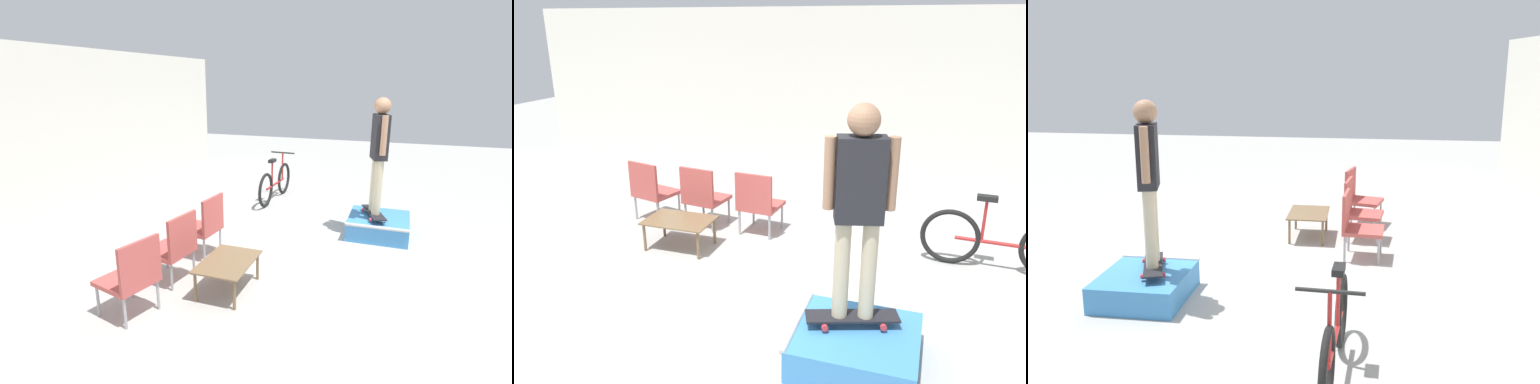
% 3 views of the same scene
% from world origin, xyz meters
% --- Properties ---
extents(ground_plane, '(24.00, 24.00, 0.00)m').
position_xyz_m(ground_plane, '(0.00, 0.00, 0.00)').
color(ground_plane, '#A8A8A3').
extents(house_wall_back, '(12.00, 0.06, 3.00)m').
position_xyz_m(house_wall_back, '(0.00, 4.82, 1.50)').
color(house_wall_back, white).
rests_on(house_wall_back, ground_plane).
extents(skate_ramp_box, '(1.05, 0.94, 0.32)m').
position_xyz_m(skate_ramp_box, '(1.55, -0.55, 0.15)').
color(skate_ramp_box, '#3D84C6').
rests_on(skate_ramp_box, ground_plane).
extents(skateboard_on_ramp, '(0.81, 0.45, 0.07)m').
position_xyz_m(skateboard_on_ramp, '(1.50, -0.46, 0.38)').
color(skateboard_on_ramp, black).
rests_on(skateboard_on_ramp, skate_ramp_box).
extents(person_skater, '(0.55, 0.29, 1.80)m').
position_xyz_m(person_skater, '(1.50, -0.46, 1.46)').
color(person_skater, '#C6B793').
rests_on(person_skater, skateboard_on_ramp).
extents(coffee_table, '(0.84, 0.58, 0.38)m').
position_xyz_m(coffee_table, '(-0.95, 1.01, 0.34)').
color(coffee_table, brown).
rests_on(coffee_table, ground_plane).
extents(patio_chair_left, '(0.63, 0.63, 0.89)m').
position_xyz_m(patio_chair_left, '(-1.78, 1.73, 0.47)').
color(patio_chair_left, '#99999E').
rests_on(patio_chair_left, ground_plane).
extents(patio_chair_center, '(0.58, 0.58, 0.89)m').
position_xyz_m(patio_chair_center, '(-0.96, 1.73, 0.47)').
color(patio_chair_center, '#99999E').
rests_on(patio_chair_center, ground_plane).
extents(patio_chair_right, '(0.56, 0.56, 0.89)m').
position_xyz_m(patio_chair_right, '(-0.15, 1.73, 0.47)').
color(patio_chair_right, '#99999E').
rests_on(patio_chair_right, ground_plane).
extents(bicycle, '(1.76, 0.52, 0.95)m').
position_xyz_m(bicycle, '(2.84, 1.62, 0.36)').
color(bicycle, black).
rests_on(bicycle, ground_plane).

